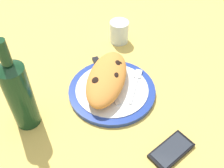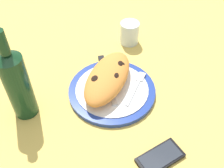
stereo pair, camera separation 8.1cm
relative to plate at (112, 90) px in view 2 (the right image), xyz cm
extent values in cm
cube|color=#DBB756|center=(0.00, 0.00, -2.34)|extent=(150.00, 150.00, 3.00)
cylinder|color=#233D99|center=(0.00, 0.00, -0.11)|extent=(27.01, 27.01, 1.45)
cylinder|color=white|center=(0.00, 0.00, 0.77)|extent=(22.61, 22.61, 0.30)
ellipsoid|color=orange|center=(1.07, 1.93, 3.98)|extent=(24.83, 12.50, 6.13)
ellipsoid|color=black|center=(0.68, -0.79, 6.27)|extent=(3.19, 2.67, 0.97)
ellipsoid|color=black|center=(5.87, 0.45, 6.25)|extent=(3.10, 2.38, 1.01)
ellipsoid|color=black|center=(6.52, -0.67, 5.92)|extent=(2.24, 2.15, 0.62)
ellipsoid|color=black|center=(-2.92, 3.76, 6.27)|extent=(3.97, 3.93, 1.07)
cube|color=silver|center=(0.81, -6.66, 1.12)|extent=(11.04, 1.11, 0.40)
cube|color=silver|center=(8.32, -6.52, 1.12)|extent=(4.04, 2.28, 0.40)
cube|color=silver|center=(-1.05, -0.04, 1.12)|extent=(10.64, 8.50, 0.40)
cube|color=black|center=(7.66, 6.45, 1.52)|extent=(8.94, 7.37, 1.20)
cube|color=black|center=(-15.88, -20.43, -0.34)|extent=(13.26, 11.74, 1.00)
cube|color=#2D333D|center=(-15.88, -20.43, 0.24)|extent=(11.57, 10.18, 0.16)
cylinder|color=silver|center=(26.22, 4.53, 3.30)|extent=(6.98, 6.98, 8.27)
cylinder|color=silver|center=(26.22, 4.53, 1.78)|extent=(6.42, 6.42, 4.84)
cylinder|color=#14381E|center=(-16.85, 19.95, 9.27)|extent=(6.84, 6.84, 20.22)
cone|color=#14381E|center=(-16.85, 19.95, 20.23)|extent=(6.84, 6.84, 1.71)
cylinder|color=#14381E|center=(-16.85, 19.95, 24.32)|extent=(2.60, 2.60, 6.46)
camera|label=1|loc=(-53.98, -15.05, 61.74)|focal=42.88mm
camera|label=2|loc=(-51.24, -22.69, 61.74)|focal=42.88mm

